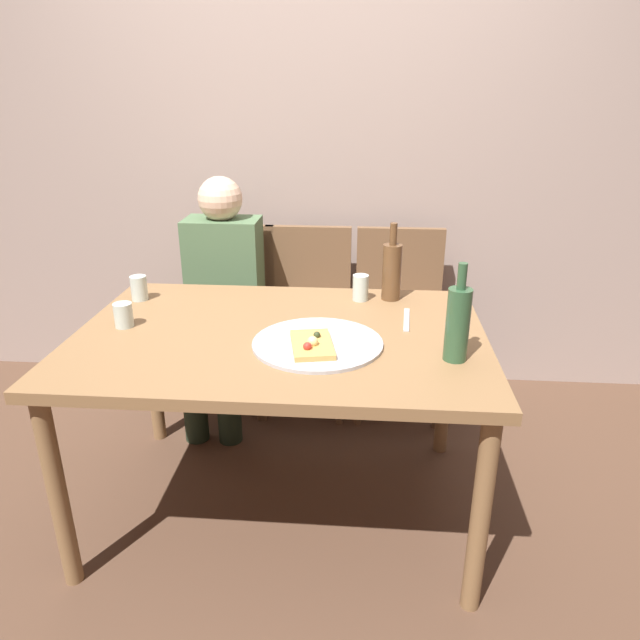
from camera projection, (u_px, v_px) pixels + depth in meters
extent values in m
plane|color=#513828|center=(285.00, 504.00, 2.33)|extent=(8.00, 8.00, 0.00)
cube|color=gray|center=(311.00, 140.00, 2.97)|extent=(6.00, 0.10, 2.60)
cube|color=olive|center=(280.00, 337.00, 2.06)|extent=(1.44, 0.99, 0.04)
cylinder|color=olive|center=(58.00, 494.00, 1.85)|extent=(0.06, 0.06, 0.71)
cylinder|color=olive|center=(480.00, 517.00, 1.75)|extent=(0.06, 0.06, 0.71)
cylinder|color=olive|center=(152.00, 370.00, 2.65)|extent=(0.06, 0.06, 0.71)
cylinder|color=olive|center=(446.00, 381.00, 2.56)|extent=(0.06, 0.06, 0.71)
cylinder|color=#ADADB2|center=(318.00, 343.00, 1.95)|extent=(0.44, 0.44, 0.01)
cube|color=tan|center=(312.00, 345.00, 1.90)|extent=(0.17, 0.24, 0.02)
sphere|color=#EAD184|center=(313.00, 342.00, 1.88)|extent=(0.04, 0.04, 0.04)
sphere|color=#2D381E|center=(317.00, 335.00, 1.94)|extent=(0.02, 0.02, 0.02)
sphere|color=#B22D23|center=(307.00, 346.00, 1.85)|extent=(0.03, 0.03, 0.03)
cylinder|color=#2D5133|center=(457.00, 325.00, 1.81)|extent=(0.07, 0.07, 0.24)
cylinder|color=#2D5133|center=(462.00, 276.00, 1.75)|extent=(0.03, 0.03, 0.08)
cylinder|color=brown|center=(392.00, 272.00, 2.33)|extent=(0.08, 0.08, 0.23)
cylinder|color=brown|center=(393.00, 234.00, 2.27)|extent=(0.03, 0.03, 0.09)
cylinder|color=#B7C6BC|center=(123.00, 315.00, 2.08)|extent=(0.07, 0.07, 0.09)
cylinder|color=#B7C6BC|center=(361.00, 288.00, 2.34)|extent=(0.06, 0.06, 0.10)
cylinder|color=#B7C6BC|center=(139.00, 288.00, 2.34)|extent=(0.07, 0.07, 0.10)
cube|color=#B7B7BC|center=(407.00, 320.00, 2.15)|extent=(0.04, 0.22, 0.01)
cube|color=brown|center=(227.00, 321.00, 2.95)|extent=(0.44, 0.44, 0.05)
cube|color=brown|center=(233.00, 267.00, 3.05)|extent=(0.44, 0.04, 0.45)
cylinder|color=brown|center=(259.00, 382.00, 2.85)|extent=(0.04, 0.04, 0.42)
cylinder|color=brown|center=(183.00, 379.00, 2.88)|extent=(0.04, 0.04, 0.42)
cylinder|color=brown|center=(271.00, 349.00, 3.20)|extent=(0.04, 0.04, 0.42)
cylinder|color=brown|center=(204.00, 347.00, 3.23)|extent=(0.04, 0.04, 0.42)
cube|color=brown|center=(304.00, 324.00, 2.92)|extent=(0.44, 0.44, 0.05)
cube|color=brown|center=(308.00, 269.00, 3.02)|extent=(0.44, 0.04, 0.45)
cylinder|color=brown|center=(340.00, 385.00, 2.82)|extent=(0.04, 0.04, 0.42)
cylinder|color=brown|center=(262.00, 382.00, 2.85)|extent=(0.04, 0.04, 0.42)
cylinder|color=brown|center=(343.00, 352.00, 3.17)|extent=(0.04, 0.04, 0.42)
cylinder|color=brown|center=(274.00, 349.00, 3.20)|extent=(0.04, 0.04, 0.42)
cube|color=brown|center=(399.00, 327.00, 2.89)|extent=(0.44, 0.44, 0.05)
cube|color=brown|center=(399.00, 271.00, 2.99)|extent=(0.44, 0.04, 0.45)
cylinder|color=brown|center=(438.00, 389.00, 2.78)|extent=(0.04, 0.04, 0.42)
cylinder|color=brown|center=(359.00, 386.00, 2.81)|extent=(0.04, 0.04, 0.42)
cylinder|color=brown|center=(431.00, 355.00, 3.14)|extent=(0.04, 0.04, 0.42)
cylinder|color=brown|center=(360.00, 352.00, 3.16)|extent=(0.04, 0.04, 0.42)
cube|color=#4C6B47|center=(225.00, 271.00, 2.87)|extent=(0.36, 0.22, 0.52)
sphere|color=beige|center=(220.00, 199.00, 2.74)|extent=(0.21, 0.21, 0.21)
cylinder|color=black|center=(235.00, 336.00, 2.78)|extent=(0.12, 0.40, 0.12)
cylinder|color=black|center=(202.00, 335.00, 2.79)|extent=(0.12, 0.40, 0.12)
cylinder|color=black|center=(228.00, 398.00, 2.68)|extent=(0.11, 0.11, 0.45)
cylinder|color=black|center=(194.00, 397.00, 2.69)|extent=(0.11, 0.11, 0.45)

